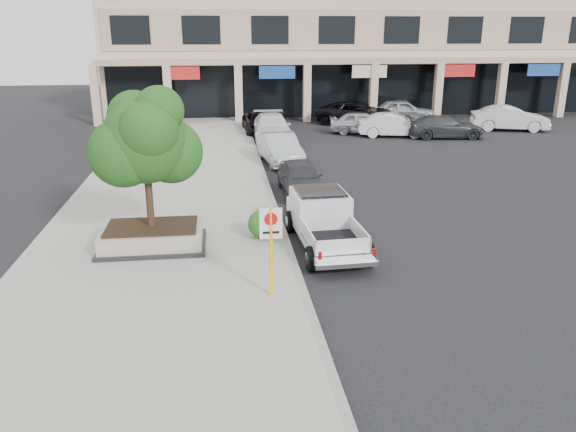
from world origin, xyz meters
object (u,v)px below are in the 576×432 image
object	(u,v)px
curb_car_b	(280,149)
curb_car_c	(272,128)
planter_tree	(150,140)
lot_car_c	(445,127)
planter	(153,236)
lot_car_a	(362,123)
curb_car_a	(301,177)
lot_car_d	(357,113)
lot_car_f	(510,118)
curb_car_d	(262,123)
lot_car_e	(402,110)
lot_car_b	(393,125)
no_parking_sign	(271,240)
pickup_truck	(326,223)

from	to	relation	value
curb_car_b	curb_car_c	bearing A→B (deg)	82.03
planter_tree	lot_car_c	world-z (taller)	planter_tree
planter	lot_car_a	size ratio (longest dim) A/B	0.76
curb_car_a	lot_car_d	distance (m)	18.64
curb_car_c	lot_car_c	distance (m)	10.93
lot_car_a	lot_car_c	distance (m)	5.22
planter	lot_car_c	world-z (taller)	lot_car_c
lot_car_c	lot_car_f	distance (m)	5.80
curb_car_b	curb_car_d	world-z (taller)	curb_car_b
lot_car_d	curb_car_b	bearing A→B (deg)	173.04
lot_car_f	lot_car_a	bearing A→B (deg)	106.02
lot_car_e	lot_car_b	bearing A→B (deg)	165.42
curb_car_d	lot_car_a	distance (m)	6.59
lot_car_d	lot_car_e	bearing A→B (deg)	-51.94
no_parking_sign	lot_car_a	distance (m)	24.48
curb_car_d	lot_car_c	distance (m)	11.74
curb_car_a	curb_car_b	xyz separation A→B (m)	(-0.22, 5.64, 0.06)
curb_car_b	lot_car_a	size ratio (longest dim) A/B	1.07
pickup_truck	curb_car_d	world-z (taller)	pickup_truck
curb_car_a	lot_car_e	bearing A→B (deg)	59.92
pickup_truck	lot_car_b	distance (m)	20.00
no_parking_sign	pickup_truck	xyz separation A→B (m)	(2.04, 3.45, -0.83)
pickup_truck	curb_car_a	size ratio (longest dim) A/B	1.27
pickup_truck	lot_car_f	world-z (taller)	lot_car_f
planter_tree	curb_car_a	bearing A→B (deg)	46.89
lot_car_b	lot_car_f	xyz separation A→B (m)	(8.50, 1.30, 0.09)
curb_car_a	curb_car_b	bearing A→B (deg)	91.52
planter	lot_car_d	xyz separation A→B (m)	(12.11, 23.21, 0.33)
planter	curb_car_d	bearing A→B (deg)	76.28
pickup_truck	curb_car_d	xyz separation A→B (m)	(-0.35, 20.73, -0.11)
lot_car_e	curb_car_a	bearing A→B (deg)	158.95
planter_tree	lot_car_f	xyz separation A→B (m)	(21.56, 19.22, -2.59)
no_parking_sign	lot_car_b	distance (m)	24.00
pickup_truck	lot_car_b	world-z (taller)	pickup_truck
lot_car_b	lot_car_f	bearing A→B (deg)	-70.24
planter	no_parking_sign	size ratio (longest dim) A/B	1.39
curb_car_c	lot_car_c	xyz separation A→B (m)	(10.92, -0.39, -0.10)
curb_car_c	lot_car_e	bearing A→B (deg)	32.58
planter	curb_car_a	xyz separation A→B (m)	(5.43, 5.81, 0.21)
planter	curb_car_b	xyz separation A→B (m)	(5.21, 11.45, 0.27)
planter	curb_car_d	size ratio (longest dim) A/B	0.64
planter_tree	no_parking_sign	distance (m)	5.34
lot_car_d	lot_car_a	bearing A→B (deg)	-165.63
planter_tree	lot_car_e	size ratio (longest dim) A/B	0.85
lot_car_a	curb_car_a	bearing A→B (deg)	173.23
pickup_truck	lot_car_d	size ratio (longest dim) A/B	0.88
planter_tree	lot_car_e	xyz separation A→B (m)	(15.64, 24.01, -2.61)
planter	lot_car_d	distance (m)	26.18
planter	lot_car_a	bearing A→B (deg)	59.23
pickup_truck	curb_car_d	distance (m)	20.73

